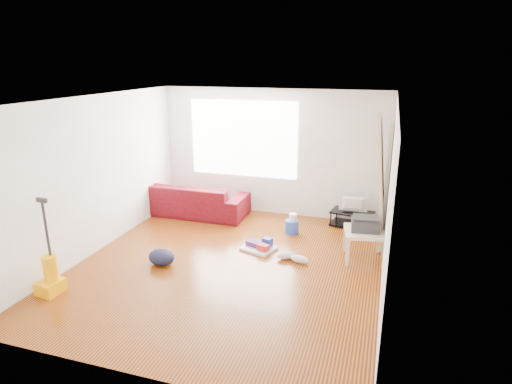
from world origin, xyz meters
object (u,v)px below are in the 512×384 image
(side_table, at_px, (365,235))
(cleaning_tray, at_px, (260,246))
(backpack, at_px, (162,264))
(tv_stand, at_px, (352,218))
(sofa, at_px, (194,214))
(bucket, at_px, (292,233))
(vacuum, at_px, (50,276))

(side_table, height_order, cleaning_tray, side_table)
(side_table, height_order, backpack, side_table)
(tv_stand, height_order, cleaning_tray, tv_stand)
(sofa, xyz_separation_m, bucket, (2.14, -0.40, 0.00))
(tv_stand, relative_size, vacuum, 0.63)
(tv_stand, relative_size, bucket, 3.39)
(cleaning_tray, distance_m, backpack, 1.60)
(bucket, xyz_separation_m, vacuum, (-2.64, -2.98, 0.25))
(sofa, height_order, cleaning_tray, sofa)
(tv_stand, xyz_separation_m, side_table, (0.30, -1.37, 0.26))
(cleaning_tray, height_order, backpack, cleaning_tray)
(side_table, distance_m, vacuum, 4.57)
(tv_stand, xyz_separation_m, backpack, (-2.65, -2.47, -0.15))
(bucket, distance_m, vacuum, 3.99)
(tv_stand, relative_size, side_table, 1.20)
(bucket, relative_size, cleaning_tray, 0.40)
(sofa, bearing_deg, backpack, 102.86)
(side_table, relative_size, vacuum, 0.52)
(sofa, relative_size, backpack, 5.12)
(bucket, bearing_deg, backpack, -132.21)
(vacuum, bearing_deg, backpack, 54.14)
(sofa, distance_m, tv_stand, 3.16)
(vacuum, bearing_deg, bucket, 53.06)
(cleaning_tray, bearing_deg, bucket, 67.62)
(backpack, bearing_deg, sofa, 116.91)
(tv_stand, distance_m, side_table, 1.43)
(side_table, xyz_separation_m, cleaning_tray, (-1.66, -0.15, -0.35))
(cleaning_tray, xyz_separation_m, vacuum, (-2.29, -2.13, 0.19))
(cleaning_tray, bearing_deg, sofa, 145.11)
(sofa, height_order, backpack, sofa)
(backpack, xyz_separation_m, vacuum, (-1.00, -1.18, 0.25))
(backpack, relative_size, vacuum, 0.32)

